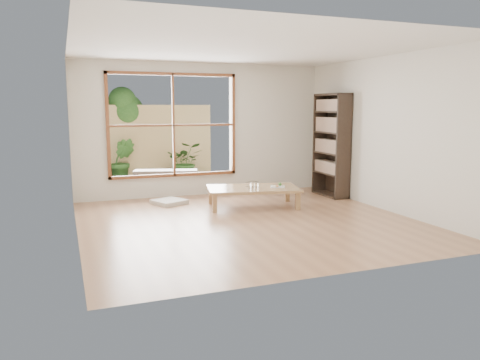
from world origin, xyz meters
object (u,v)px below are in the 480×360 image
object	(u,v)px
low_table	(253,190)
garden_bench	(166,173)
bookshelf	(331,145)
food_tray	(278,186)

from	to	relation	value
low_table	garden_bench	size ratio (longest dim) A/B	1.27
bookshelf	garden_bench	xyz separation A→B (m)	(-2.95, 1.71, -0.62)
low_table	food_tray	bearing A→B (deg)	-6.34
low_table	food_tray	distance (m)	0.45
bookshelf	garden_bench	size ratio (longest dim) A/B	1.46
bookshelf	garden_bench	bearing A→B (deg)	149.90
low_table	garden_bench	world-z (taller)	garden_bench
bookshelf	garden_bench	world-z (taller)	bookshelf
low_table	bookshelf	world-z (taller)	bookshelf
low_table	food_tray	size ratio (longest dim) A/B	5.86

